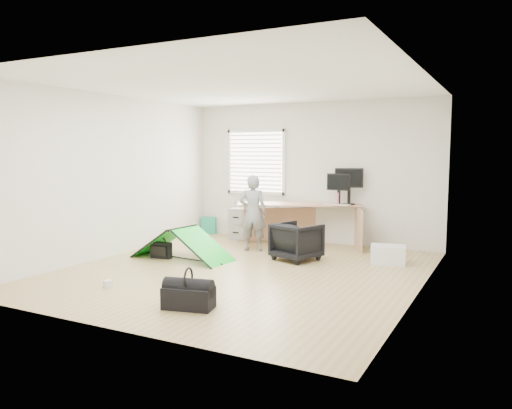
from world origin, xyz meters
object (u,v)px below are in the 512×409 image
at_px(thermos, 337,199).
at_px(person, 253,213).
at_px(office_chair, 297,241).
at_px(duffel_bag, 189,298).
at_px(filing_cabinet, 243,223).
at_px(monitor_right, 349,191).
at_px(monitor_left, 339,193).
at_px(laptop_bag, 161,250).
at_px(desk, 299,224).
at_px(storage_crate, 388,255).
at_px(kite, 182,243).

distance_m(thermos, person, 1.55).
xyz_separation_m(office_chair, duffel_bag, (-0.10, -2.90, -0.18)).
relative_size(filing_cabinet, monitor_right, 1.23).
bearing_deg(thermos, monitor_left, 87.90).
height_order(office_chair, laptop_bag, office_chair).
distance_m(desk, office_chair, 1.38).
relative_size(filing_cabinet, thermos, 2.77).
distance_m(office_chair, laptop_bag, 2.24).
height_order(desk, storage_crate, desk).
distance_m(office_chair, duffel_bag, 2.90).
xyz_separation_m(filing_cabinet, storage_crate, (3.14, -0.98, -0.17)).
bearing_deg(thermos, storage_crate, -36.76).
bearing_deg(person, filing_cabinet, -70.24).
bearing_deg(monitor_right, storage_crate, -72.30).
xyz_separation_m(kite, duffel_bag, (1.61, -2.11, -0.14)).
distance_m(person, storage_crate, 2.43).
xyz_separation_m(filing_cabinet, monitor_right, (2.18, 0.08, 0.72)).
bearing_deg(filing_cabinet, office_chair, -46.29).
distance_m(kite, duffel_bag, 2.66).
xyz_separation_m(monitor_right, storage_crate, (0.96, -1.06, -0.89)).
relative_size(desk, monitor_left, 5.28).
height_order(monitor_right, kite, monitor_right).
bearing_deg(storage_crate, person, -178.99).
height_order(kite, laptop_bag, kite).
bearing_deg(person, monitor_left, -160.00).
distance_m(desk, thermos, 0.91).
bearing_deg(laptop_bag, person, 42.17).
distance_m(monitor_right, storage_crate, 1.69).
bearing_deg(storage_crate, thermos, 143.24).
xyz_separation_m(filing_cabinet, duffel_bag, (1.67, -4.28, -0.19)).
bearing_deg(laptop_bag, office_chair, 15.59).
distance_m(office_chair, storage_crate, 1.45).
bearing_deg(filing_cabinet, thermos, -12.23).
bearing_deg(duffel_bag, storage_crate, 53.14).
bearing_deg(monitor_left, filing_cabinet, -178.70).
distance_m(filing_cabinet, monitor_right, 2.30).
bearing_deg(duffel_bag, laptop_bag, 121.51).
distance_m(filing_cabinet, laptop_bag, 2.31).
height_order(monitor_left, person, person).
distance_m(monitor_left, kite, 2.99).
height_order(kite, storage_crate, kite).
distance_m(monitor_right, thermos, 0.30).
distance_m(laptop_bag, duffel_bag, 2.79).
bearing_deg(monitor_left, monitor_right, 46.35).
height_order(thermos, office_chair, thermos).
relative_size(office_chair, person, 0.50).
xyz_separation_m(storage_crate, duffel_bag, (-1.48, -3.30, -0.02)).
xyz_separation_m(monitor_right, office_chair, (-0.41, -1.47, -0.73)).
bearing_deg(monitor_right, thermos, -148.38).
xyz_separation_m(desk, storage_crate, (1.87, -0.88, -0.25)).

